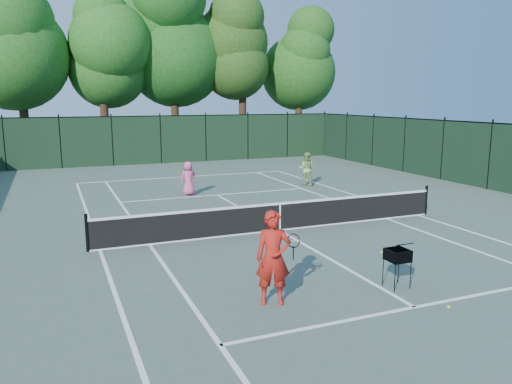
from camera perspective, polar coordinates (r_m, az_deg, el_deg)
name	(u,v)px	position (r m, az deg, el deg)	size (l,w,h in m)	color
ground	(280,230)	(15.90, 2.72, -4.41)	(90.00, 90.00, 0.00)	#48574C
sideline_doubles_left	(100,250)	(14.53, -17.40, -6.36)	(0.10, 23.77, 0.01)	white
sideline_doubles_right	(418,215)	(18.83, 18.03, -2.54)	(0.10, 23.77, 0.01)	white
sideline_singles_left	(150,245)	(14.69, -12.05, -5.91)	(0.10, 23.77, 0.01)	white
sideline_singles_right	(387,219)	(17.99, 14.70, -2.96)	(0.10, 23.77, 0.01)	white
baseline_far	(185,177)	(26.91, -8.07, 1.74)	(10.97, 0.10, 0.01)	white
service_line_near	(415,307)	(10.77, 17.67, -12.43)	(8.23, 0.10, 0.01)	white
service_line_far	(217,195)	(21.72, -4.45, -0.33)	(8.23, 0.10, 0.01)	white
center_service_line	(280,230)	(15.90, 2.72, -4.40)	(0.10, 12.80, 0.01)	white
tennis_net	(280,216)	(15.78, 2.74, -2.74)	(11.69, 0.09, 1.06)	black
fence_far	(161,140)	(32.66, -10.84, 5.86)	(24.00, 0.05, 3.00)	black
tree_1	(16,24)	(36.21, -25.71, 16.89)	(6.80, 6.80, 13.98)	black
tree_2	(101,43)	(36.04, -17.34, 15.93)	(6.00, 6.00, 12.40)	black
tree_3	(173,28)	(37.50, -9.52, 18.00)	(7.00, 7.00, 14.45)	black
tree_4	(242,43)	(38.20, -1.58, 16.70)	(6.20, 6.20, 12.97)	black
tree_5	(300,52)	(40.64, 5.02, 15.69)	(5.80, 5.80, 12.23)	black
coach	(273,258)	(10.14, 1.99, -7.53)	(1.10, 0.68, 1.94)	#AB1C13
player_pink	(189,178)	(21.67, -7.71, 1.55)	(0.75, 0.52, 1.47)	#DC4D87
player_green	(306,169)	(24.07, 5.78, 2.64)	(0.98, 0.95, 1.59)	#92B55A
ball_hopper	(398,255)	(11.48, 15.88, -6.99)	(0.47, 0.47, 0.88)	black
loose_ball_near_cart	(449,307)	(10.92, 21.17, -12.15)	(0.07, 0.07, 0.07)	#DAF031
loose_ball_midcourt	(381,252)	(14.00, 14.14, -6.70)	(0.07, 0.07, 0.07)	#C1CE2A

